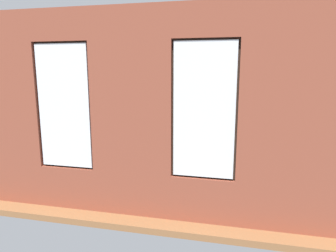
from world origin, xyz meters
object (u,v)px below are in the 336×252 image
Objects in this scene: couch_by_window at (144,178)px; tv_flatscreen at (52,125)px; remote_gray at (170,146)px; cup_ceramic at (156,146)px; papasan_chair at (174,132)px; couch_left at (294,163)px; coffee_table at (177,149)px; potted_plant_corner_far_left at (326,170)px; candle_jar at (197,145)px; media_console at (53,147)px; potted_plant_foreground_right at (97,119)px; table_plant_small at (181,144)px; remote_black at (177,147)px; potted_plant_beside_window_right at (32,151)px; potted_plant_between_couches at (224,173)px.

couch_by_window is 3.54m from tv_flatscreen.
couch_by_window reaches higher than remote_gray.
tv_flatscreen is (2.74, -0.11, 0.36)m from cup_ceramic.
remote_gray is 0.16× the size of papasan_chair.
coffee_table is (2.48, -0.33, 0.04)m from couch_left.
coffee_table is 1.41× the size of potted_plant_corner_far_left.
cup_ceramic is at bearing 14.81° from coffee_table.
candle_jar reaches higher than media_console.
potted_plant_foreground_right is (-0.30, -1.91, 0.43)m from media_console.
papasan_chair is at bearing -59.64° from candle_jar.
couch_left is 3.43m from papasan_chair.
remote_black is (0.12, -0.13, -0.11)m from table_plant_small.
potted_plant_beside_window_right is (-0.87, 1.93, -0.11)m from tv_flatscreen.
remote_gray is at bearing -140.27° from cup_ceramic.
potted_plant_beside_window_right reaches higher than couch_by_window.
couch_by_window is at bearing 49.62° from remote_black.
remote_black is at bearing 146.95° from potted_plant_foreground_right.
couch_left is at bearing 146.82° from papasan_chair.
potted_plant_between_couches reaches higher than table_plant_small.
media_console is 1.15× the size of papasan_chair.
couch_by_window reaches higher than remote_black.
coffee_table is 1.47× the size of potted_plant_beside_window_right.
coffee_table is 1.33× the size of media_console.
potted_plant_foreground_right is at bearing -109.17° from remote_gray.
couch_by_window reaches higher than candle_jar.
couch_by_window is at bearing 92.92° from papasan_chair.
papasan_chair is at bearing -49.20° from potted_plant_corner_far_left.
tv_flatscreen is 4.71m from potted_plant_between_couches.
candle_jar is 0.46m from remote_black.
potted_plant_beside_window_right is 0.96× the size of potted_plant_corner_far_left.
candle_jar is at bearing 164.82° from remote_black.
remote_black is at bearing -165.96° from coffee_table.
candle_jar is 1.63m from papasan_chair.
cup_ceramic is at bearing -30.33° from potted_plant_corner_far_left.
papasan_chair reaches higher than media_console.
potted_plant_corner_far_left is (-2.84, 0.10, 0.39)m from couch_by_window.
remote_gray is at bearing -27.87° from coffee_table.
cup_ceramic is at bearing 86.96° from papasan_chair.
tv_flatscreen reaches higher than table_plant_small.
papasan_chair is 1.34× the size of potted_plant_between_couches.
remote_black is 3.22m from media_console.
table_plant_small is 0.21× the size of potted_plant_foreground_right.
table_plant_small reaches higher than cup_ceramic.
coffee_table is at bearing -93.11° from couch_left.
potted_plant_between_couches is at bearing 110.03° from candle_jar.
remote_black is at bearing 103.99° from papasan_chair.
couch_left reaches higher than remote_black.
potted_plant_foreground_right is at bearing -33.69° from table_plant_small.
papasan_chair is at bearing -73.23° from table_plant_small.
potted_plant_beside_window_right is at bearing 2.70° from couch_by_window.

